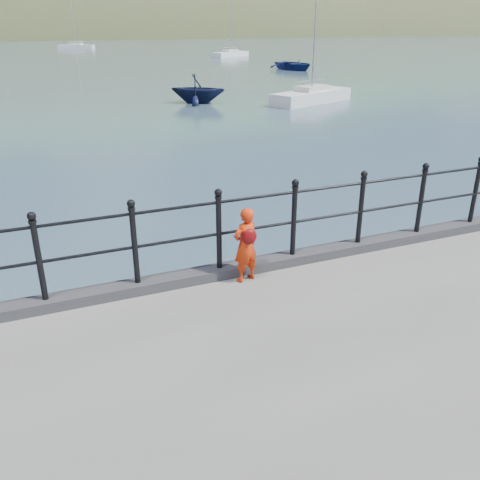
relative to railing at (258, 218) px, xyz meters
name	(u,v)px	position (x,y,z in m)	size (l,w,h in m)	color
ground	(252,321)	(0.00, 0.15, -1.82)	(600.00, 600.00, 0.00)	#2D4251
kerb	(257,265)	(0.00, 0.00, -0.75)	(60.00, 0.30, 0.15)	#28282B
railing	(258,218)	(0.00, 0.00, 0.00)	(18.11, 0.11, 1.20)	black
far_shore	(117,87)	(38.34, 239.56, -24.39)	(830.00, 200.00, 156.00)	#333A21
child	(246,245)	(-0.30, -0.26, -0.26)	(0.46, 0.37, 1.10)	red
launch_blue	(294,64)	(23.52, 42.43, -1.29)	(3.66, 5.12, 1.06)	#121D4F
launch_navy	(198,89)	(6.84, 23.55, -0.97)	(2.79, 3.23, 1.70)	black
sailboat_far	(230,54)	(25.45, 65.03, -1.48)	(6.45, 4.77, 9.19)	white
sailboat_near	(311,97)	(13.25, 21.16, -1.48)	(6.14, 3.88, 8.26)	silver
sailboat_deep	(76,47)	(8.08, 100.16, -1.48)	(6.79, 4.55, 9.66)	silver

